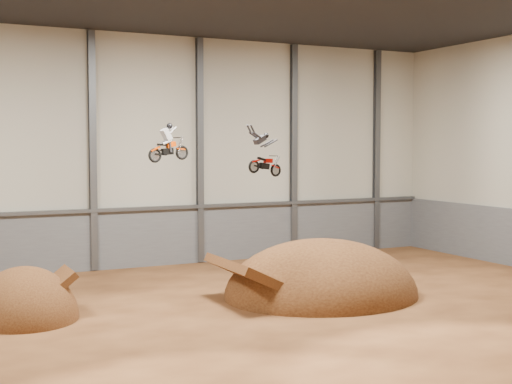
% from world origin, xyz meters
% --- Properties ---
extents(floor, '(40.00, 40.00, 0.00)m').
position_xyz_m(floor, '(0.00, 0.00, 0.00)').
color(floor, '#4A2813').
rests_on(floor, ground).
extents(back_wall, '(40.00, 0.10, 14.00)m').
position_xyz_m(back_wall, '(0.00, 15.00, 7.00)').
color(back_wall, '#B8B4A3').
rests_on(back_wall, ground).
extents(lower_band_back, '(39.80, 0.18, 3.50)m').
position_xyz_m(lower_band_back, '(0.00, 14.90, 1.75)').
color(lower_band_back, slate).
rests_on(lower_band_back, ground).
extents(steel_rail, '(39.80, 0.35, 0.20)m').
position_xyz_m(steel_rail, '(0.00, 14.75, 3.55)').
color(steel_rail, '#47494F').
rests_on(steel_rail, lower_band_back).
extents(steel_column_2, '(0.40, 0.36, 13.90)m').
position_xyz_m(steel_column_2, '(-3.33, 14.80, 7.00)').
color(steel_column_2, '#47494F').
rests_on(steel_column_2, ground).
extents(steel_column_3, '(0.40, 0.36, 13.90)m').
position_xyz_m(steel_column_3, '(3.33, 14.80, 7.00)').
color(steel_column_3, '#47494F').
rests_on(steel_column_3, ground).
extents(steel_column_4, '(0.40, 0.36, 13.90)m').
position_xyz_m(steel_column_4, '(10.00, 14.80, 7.00)').
color(steel_column_4, '#47494F').
rests_on(steel_column_4, ground).
extents(steel_column_5, '(0.40, 0.36, 13.90)m').
position_xyz_m(steel_column_5, '(16.67, 14.80, 7.00)').
color(steel_column_5, '#47494F').
rests_on(steel_column_5, ground).
extents(takeoff_ramp, '(4.47, 5.16, 4.47)m').
position_xyz_m(takeoff_ramp, '(-8.73, 4.53, 0.00)').
color(takeoff_ramp, '#3A1F0E').
rests_on(takeoff_ramp, ground).
extents(landing_ramp, '(9.69, 8.58, 5.59)m').
position_xyz_m(landing_ramp, '(4.96, 2.92, 0.00)').
color(landing_ramp, '#3A1F0E').
rests_on(landing_ramp, ground).
extents(fmx_rider_a, '(2.42, 1.27, 2.11)m').
position_xyz_m(fmx_rider_a, '(-1.89, 5.55, 7.57)').
color(fmx_rider_a, '#E03E00').
extents(fmx_rider_b, '(2.77, 1.23, 2.40)m').
position_xyz_m(fmx_rider_b, '(1.13, 1.54, 7.08)').
color(fmx_rider_b, '#B20700').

